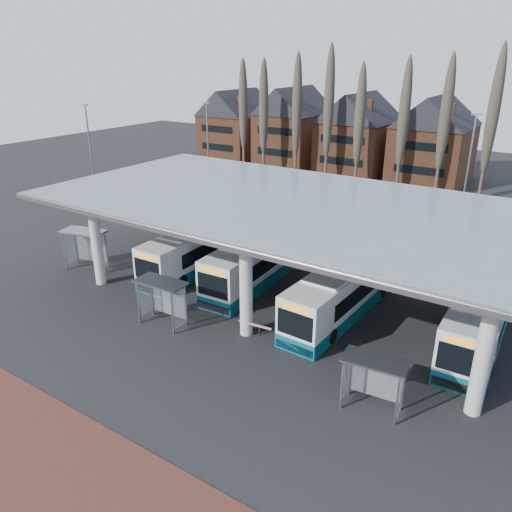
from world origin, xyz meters
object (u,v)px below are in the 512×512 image
Objects in this scene: bus_1 at (262,258)px; shelter_1 at (163,292)px; bus_3 at (482,313)px; bus_0 at (202,247)px; shelter_2 at (375,372)px; bus_2 at (345,290)px; shelter_0 at (86,240)px.

bus_1 reaches higher than shelter_1.
bus_1 is at bearing 178.38° from bus_3.
bus_3 reaches higher than bus_0.
shelter_1 is 1.04× the size of shelter_2.
bus_2 is 3.80× the size of shelter_1.
bus_0 is 4.88m from bus_1.
bus_0 is at bearing 21.96° from shelter_0.
shelter_1 is at bearing 171.93° from shelter_2.
bus_3 is at bearing 67.23° from shelter_2.
bus_1 is 3.43× the size of shelter_0.
bus_2 is 8.87m from shelter_2.
bus_1 is at bearing 78.28° from shelter_1.
shelter_1 is at bearing -102.00° from bus_1.
bus_2 is at bearing -14.40° from bus_1.
bus_0 is 11.70m from bus_2.
bus_0 is at bearing 178.48° from bus_2.
bus_2 is 3.96× the size of shelter_2.
bus_1 is at bearing 136.67° from shelter_2.
bus_2 is 10.73m from shelter_1.
bus_0 is at bearing -179.93° from bus_3.
bus_3 is (7.42, 1.37, 0.02)m from bus_2.
bus_0 is 19.10m from bus_3.
shelter_2 is (-2.72, -8.88, 0.36)m from bus_3.
bus_3 reaches higher than shelter_1.
bus_1 is (4.85, 0.56, 0.05)m from bus_0.
shelter_1 is (10.22, -2.91, -0.13)m from shelter_0.
bus_0 is 8.29m from shelter_0.
bus_2 reaches higher than shelter_2.
bus_2 is 18.80m from shelter_0.
shelter_2 is at bearing -22.63° from shelter_0.
bus_3 is 9.30m from shelter_2.
shelter_0 is (-18.35, -4.07, 0.63)m from bus_2.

